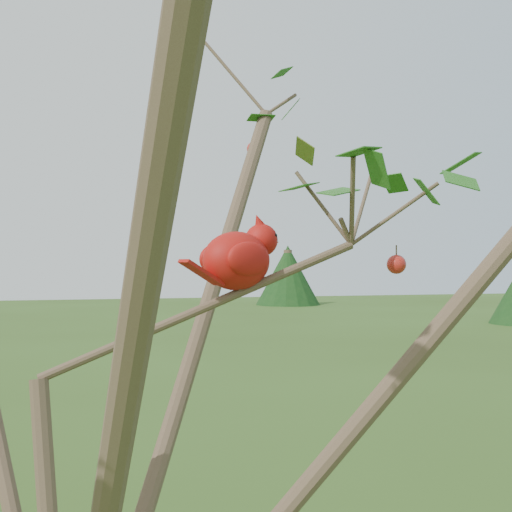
# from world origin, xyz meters

# --- Properties ---
(crabapple_tree) EXTENTS (2.35, 2.05, 2.95)m
(crabapple_tree) POSITION_xyz_m (0.03, -0.02, 2.12)
(crabapple_tree) COLOR #493527
(crabapple_tree) RESTS_ON ground
(cardinal) EXTENTS (0.23, 0.16, 0.17)m
(cardinal) POSITION_xyz_m (0.32, 0.07, 2.17)
(cardinal) COLOR red
(cardinal) RESTS_ON ground
(distant_trees) EXTENTS (38.55, 17.67, 3.19)m
(distant_trees) POSITION_xyz_m (-1.27, 23.68, 1.45)
(distant_trees) COLOR #493527
(distant_trees) RESTS_ON ground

